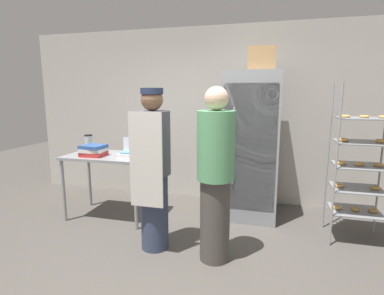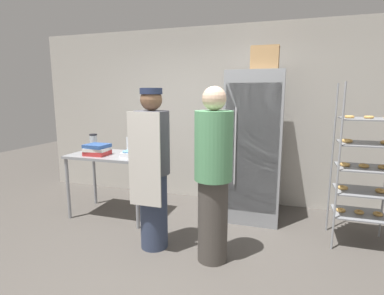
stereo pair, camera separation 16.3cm
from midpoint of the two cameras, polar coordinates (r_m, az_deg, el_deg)
name	(u,v)px [view 2 (the right image)]	position (r m, az deg, el deg)	size (l,w,h in m)	color
ground_plane	(172,272)	(3.12, -2.20, -22.66)	(14.00, 14.00, 0.00)	#4C4742
back_wall	(222,116)	(4.79, 6.80, 6.07)	(6.40, 0.12, 2.71)	#B7B2A8
refrigerator	(254,146)	(4.15, 12.87, 0.20)	(0.72, 0.76, 1.98)	gray
baking_rack	(364,168)	(3.85, 30.96, -3.31)	(0.61, 0.51, 1.81)	#93969B
prep_counter	(112,161)	(4.25, -13.86, -2.58)	(1.13, 0.67, 0.88)	gray
donut_box	(132,153)	(4.02, -10.28, -0.96)	(0.25, 0.20, 0.24)	white
blender_pitcher	(94,143)	(4.58, -17.27, 0.82)	(0.14, 0.14, 0.24)	black
binder_stack	(97,150)	(4.20, -16.56, -0.39)	(0.31, 0.28, 0.15)	#B72D2D
cardboard_storage_box	(265,59)	(4.03, 14.94, 16.04)	(0.34, 0.34, 0.30)	#A87F51
person_baker	(153,168)	(3.23, -6.09, -3.83)	(0.37, 0.39, 1.75)	#333D56
person_customer	(213,175)	(2.97, 5.64, -5.28)	(0.37, 0.37, 1.76)	#47423D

